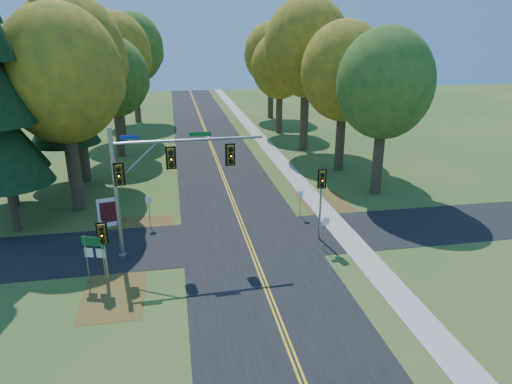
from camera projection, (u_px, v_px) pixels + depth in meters
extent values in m
plane|color=#30551E|center=(253.00, 254.00, 26.56)|extent=(160.00, 160.00, 0.00)
cube|color=black|center=(253.00, 253.00, 26.56)|extent=(8.00, 160.00, 0.02)
cube|color=black|center=(247.00, 239.00, 28.42)|extent=(60.00, 6.00, 0.02)
cube|color=gold|center=(251.00, 253.00, 26.54)|extent=(0.10, 160.00, 0.01)
cube|color=gold|center=(255.00, 253.00, 26.57)|extent=(0.10, 160.00, 0.01)
cube|color=#9E998E|center=(354.00, 245.00, 27.61)|extent=(1.60, 160.00, 0.06)
cube|color=brown|center=(142.00, 234.00, 29.16)|extent=(4.00, 6.00, 0.00)
cube|color=brown|center=(330.00, 209.00, 33.29)|extent=(3.50, 8.00, 0.00)
cube|color=brown|center=(114.00, 293.00, 22.50)|extent=(3.00, 5.00, 0.00)
cylinder|color=#38281C|center=(74.00, 164.00, 32.16)|extent=(0.86, 0.86, 6.75)
ellipsoid|color=#C38D1A|center=(61.00, 74.00, 30.12)|extent=(8.00, 8.00, 9.20)
sphere|color=#C38D1A|center=(91.00, 84.00, 31.77)|extent=(4.80, 4.80, 4.80)
sphere|color=#C38D1A|center=(34.00, 63.00, 28.87)|extent=(4.40, 4.40, 4.40)
cylinder|color=#38281C|center=(378.00, 156.00, 35.59)|extent=(0.83, 0.83, 6.08)
ellipsoid|color=#597725|center=(385.00, 84.00, 33.75)|extent=(7.20, 7.20, 8.28)
sphere|color=#597725|center=(395.00, 91.00, 35.24)|extent=(4.32, 4.32, 4.32)
sphere|color=#597725|center=(374.00, 75.00, 32.63)|extent=(3.96, 3.96, 3.96)
cylinder|color=#38281C|center=(81.00, 139.00, 38.35)|extent=(0.89, 0.89, 7.42)
ellipsoid|color=#C38D1A|center=(71.00, 56.00, 36.12)|extent=(8.60, 8.60, 9.89)
sphere|color=#C38D1A|center=(97.00, 65.00, 37.90)|extent=(5.16, 5.16, 5.16)
sphere|color=#C38D1A|center=(46.00, 45.00, 34.78)|extent=(4.73, 4.73, 4.73)
cylinder|color=#38281C|center=(340.00, 137.00, 41.76)|extent=(0.84, 0.84, 6.30)
ellipsoid|color=#C38D1A|center=(344.00, 71.00, 39.84)|extent=(7.60, 7.60, 8.74)
sphere|color=#C38D1A|center=(355.00, 79.00, 41.40)|extent=(4.56, 4.56, 4.56)
sphere|color=#C38D1A|center=(333.00, 63.00, 38.65)|extent=(4.18, 4.18, 4.18)
cylinder|color=#38281C|center=(119.00, 129.00, 46.63)|extent=(0.81, 0.81, 5.62)
ellipsoid|color=#597725|center=(114.00, 77.00, 44.91)|extent=(6.80, 6.80, 7.82)
sphere|color=#597725|center=(129.00, 83.00, 46.32)|extent=(4.08, 4.08, 4.08)
sphere|color=#597725|center=(99.00, 71.00, 43.85)|extent=(3.74, 3.74, 3.74)
cylinder|color=#38281C|center=(304.00, 115.00, 48.87)|extent=(0.90, 0.90, 7.65)
ellipsoid|color=#C38D1A|center=(307.00, 47.00, 46.58)|extent=(8.80, 8.80, 10.12)
sphere|color=#C38D1A|center=(319.00, 55.00, 48.39)|extent=(5.28, 5.28, 5.28)
sphere|color=#C38D1A|center=(295.00, 38.00, 45.21)|extent=(4.84, 4.84, 4.84)
cylinder|color=#38281C|center=(120.00, 109.00, 54.38)|extent=(0.87, 0.87, 6.98)
ellipsoid|color=#C38D1A|center=(115.00, 54.00, 52.27)|extent=(8.20, 8.20, 9.43)
sphere|color=#C38D1A|center=(131.00, 60.00, 53.97)|extent=(4.92, 4.92, 4.92)
sphere|color=#C38D1A|center=(100.00, 47.00, 50.99)|extent=(4.51, 4.51, 4.51)
cylinder|color=#38281C|center=(279.00, 110.00, 57.60)|extent=(0.82, 0.82, 5.85)
ellipsoid|color=#C38D1A|center=(280.00, 66.00, 55.82)|extent=(7.00, 7.00, 8.05)
sphere|color=#C38D1A|center=(289.00, 71.00, 57.26)|extent=(4.20, 4.20, 4.20)
sphere|color=#C38D1A|center=(271.00, 60.00, 54.73)|extent=(3.85, 3.85, 3.85)
cylinder|color=#38281C|center=(136.00, 96.00, 64.66)|extent=(0.88, 0.88, 7.20)
ellipsoid|color=#597725|center=(132.00, 48.00, 62.49)|extent=(8.40, 8.40, 9.66)
sphere|color=#597725|center=(146.00, 54.00, 64.23)|extent=(5.04, 5.04, 5.04)
sphere|color=#597725|center=(120.00, 42.00, 61.18)|extent=(4.62, 4.62, 4.62)
cylinder|color=#38281C|center=(271.00, 96.00, 67.62)|extent=(0.85, 0.85, 6.53)
ellipsoid|color=#C38D1A|center=(271.00, 54.00, 65.63)|extent=(7.80, 7.80, 8.97)
sphere|color=#C38D1A|center=(280.00, 59.00, 67.24)|extent=(4.68, 4.68, 4.68)
sphere|color=#C38D1A|center=(263.00, 48.00, 64.42)|extent=(4.29, 4.29, 4.29)
cylinder|color=#38281C|center=(13.00, 207.00, 29.12)|extent=(0.50, 0.50, 3.24)
cone|color=black|center=(1.00, 143.00, 27.73)|extent=(5.60, 5.60, 5.17)
cylinder|color=#38281C|center=(13.00, 187.00, 33.56)|extent=(0.50, 0.50, 2.88)
cone|color=black|center=(4.00, 137.00, 32.32)|extent=(5.60, 5.60, 4.59)
cylinder|color=#38281C|center=(69.00, 163.00, 38.63)|extent=(0.50, 0.50, 3.42)
cone|color=black|center=(62.00, 111.00, 37.15)|extent=(5.60, 5.60, 5.45)
cone|color=black|center=(55.00, 61.00, 35.86)|extent=(4.57, 4.57, 5.45)
cone|color=black|center=(47.00, 8.00, 34.57)|extent=(3.55, 3.55, 5.45)
cylinder|color=gray|center=(117.00, 197.00, 24.66)|extent=(0.24, 0.24, 7.57)
cylinder|color=gray|center=(123.00, 257.00, 25.86)|extent=(0.48, 0.48, 0.32)
cylinder|color=gray|center=(189.00, 140.00, 24.52)|extent=(8.11, 0.44, 0.15)
cylinder|color=gray|center=(136.00, 163.00, 24.29)|extent=(2.45, 0.18, 2.23)
cylinder|color=gray|center=(170.00, 145.00, 24.37)|extent=(0.04, 0.04, 0.39)
cube|color=#72590C|center=(171.00, 158.00, 24.61)|extent=(0.38, 0.34, 1.08)
cube|color=black|center=(171.00, 158.00, 24.61)|extent=(0.56, 0.05, 1.28)
sphere|color=orange|center=(171.00, 159.00, 24.39)|extent=(0.19, 0.19, 0.19)
cylinder|color=black|center=(171.00, 153.00, 24.27)|extent=(0.27, 0.18, 0.26)
cylinder|color=black|center=(171.00, 159.00, 24.39)|extent=(0.27, 0.18, 0.26)
cylinder|color=black|center=(172.00, 165.00, 24.50)|extent=(0.27, 0.18, 0.26)
cylinder|color=gray|center=(230.00, 142.00, 25.03)|extent=(0.04, 0.04, 0.39)
cube|color=#72590C|center=(230.00, 155.00, 25.27)|extent=(0.38, 0.34, 1.08)
cube|color=black|center=(230.00, 155.00, 25.27)|extent=(0.56, 0.05, 1.28)
sphere|color=orange|center=(231.00, 156.00, 25.05)|extent=(0.19, 0.19, 0.19)
cylinder|color=black|center=(231.00, 150.00, 24.93)|extent=(0.27, 0.18, 0.26)
cylinder|color=black|center=(231.00, 156.00, 25.05)|extent=(0.27, 0.18, 0.26)
cylinder|color=black|center=(231.00, 162.00, 25.16)|extent=(0.27, 0.18, 0.26)
cube|color=#72590C|center=(119.00, 174.00, 24.13)|extent=(0.38, 0.34, 1.08)
cube|color=black|center=(119.00, 174.00, 24.13)|extent=(0.56, 0.05, 1.28)
sphere|color=orange|center=(119.00, 176.00, 23.90)|extent=(0.19, 0.19, 0.19)
cylinder|color=black|center=(118.00, 169.00, 23.79)|extent=(0.27, 0.18, 0.26)
cylinder|color=black|center=(119.00, 176.00, 23.90)|extent=(0.27, 0.18, 0.26)
cylinder|color=black|center=(120.00, 182.00, 24.02)|extent=(0.27, 0.18, 0.26)
cube|color=navy|center=(130.00, 137.00, 23.79)|extent=(0.97, 0.08, 0.24)
cube|color=#0C5926|center=(200.00, 134.00, 24.54)|extent=(1.19, 0.09, 0.24)
cylinder|color=gray|center=(320.00, 205.00, 27.73)|extent=(0.12, 0.12, 4.50)
cube|color=#72590C|center=(322.00, 179.00, 26.94)|extent=(0.41, 0.38, 1.02)
cube|color=black|center=(322.00, 179.00, 26.94)|extent=(0.52, 0.16, 1.21)
sphere|color=orange|center=(322.00, 180.00, 26.72)|extent=(0.18, 0.18, 0.18)
cylinder|color=black|center=(323.00, 175.00, 26.61)|extent=(0.28, 0.22, 0.25)
cylinder|color=black|center=(322.00, 180.00, 26.72)|extent=(0.28, 0.22, 0.25)
cylinder|color=black|center=(322.00, 185.00, 26.83)|extent=(0.28, 0.22, 0.25)
cylinder|color=#93979B|center=(105.00, 252.00, 23.15)|extent=(0.12, 0.12, 3.30)
cube|color=#72590C|center=(102.00, 233.00, 22.56)|extent=(0.37, 0.34, 1.03)
cube|color=black|center=(102.00, 233.00, 22.56)|extent=(0.54, 0.07, 1.22)
sphere|color=orange|center=(102.00, 235.00, 22.35)|extent=(0.19, 0.19, 0.19)
cylinder|color=black|center=(101.00, 229.00, 22.24)|extent=(0.26, 0.18, 0.25)
cylinder|color=black|center=(102.00, 235.00, 22.35)|extent=(0.26, 0.18, 0.25)
cylinder|color=black|center=(103.00, 241.00, 22.46)|extent=(0.26, 0.18, 0.25)
cylinder|color=gray|center=(87.00, 260.00, 23.01)|extent=(0.05, 0.05, 2.68)
cylinder|color=gray|center=(104.00, 261.00, 22.90)|extent=(0.05, 0.05, 2.68)
cube|color=#0B5124|center=(93.00, 242.00, 22.64)|extent=(1.20, 0.42, 0.49)
cube|color=silver|center=(93.00, 242.00, 22.64)|extent=(1.02, 0.34, 0.07)
cube|color=silver|center=(89.00, 252.00, 22.88)|extent=(0.44, 0.17, 0.49)
cube|color=black|center=(88.00, 247.00, 22.79)|extent=(0.43, 0.14, 0.09)
cube|color=silver|center=(101.00, 253.00, 22.81)|extent=(0.44, 0.17, 0.49)
cube|color=black|center=(100.00, 248.00, 22.71)|extent=(0.43, 0.14, 0.09)
cube|color=white|center=(108.00, 212.00, 30.04)|extent=(1.41, 0.51, 1.94)
cube|color=maroon|center=(109.00, 212.00, 29.93)|extent=(1.05, 0.27, 1.40)
cube|color=white|center=(101.00, 225.00, 30.10)|extent=(0.10, 0.10, 0.32)
cube|color=white|center=(118.00, 222.00, 30.51)|extent=(0.10, 0.10, 0.32)
cylinder|color=gray|center=(300.00, 204.00, 31.54)|extent=(0.04, 0.04, 1.95)
cube|color=white|center=(300.00, 194.00, 31.29)|extent=(0.37, 0.06, 0.40)
cylinder|color=gray|center=(325.00, 234.00, 26.55)|extent=(0.05, 0.05, 2.17)
cube|color=white|center=(326.00, 222.00, 26.27)|extent=(0.42, 0.06, 0.44)
cylinder|color=gray|center=(149.00, 211.00, 29.99)|extent=(0.05, 0.05, 2.17)
cube|color=white|center=(148.00, 200.00, 29.71)|extent=(0.40, 0.17, 0.44)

